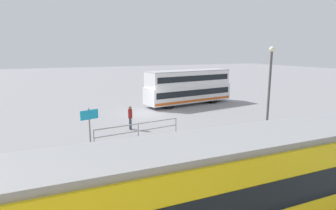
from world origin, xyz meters
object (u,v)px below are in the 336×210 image
at_px(pedestrian_near_railing, 130,116).
at_px(tram_yellow, 182,200).
at_px(street_lamp, 270,84).
at_px(info_sign, 89,119).
at_px(double_decker_bus, 189,87).

bearing_deg(pedestrian_near_railing, tram_yellow, 79.34).
relative_size(tram_yellow, street_lamp, 2.50).
xyz_separation_m(pedestrian_near_railing, info_sign, (3.31, 2.15, 0.57)).
bearing_deg(street_lamp, double_decker_bus, -92.70).
height_order(double_decker_bus, pedestrian_near_railing, double_decker_bus).
relative_size(double_decker_bus, street_lamp, 1.68).
bearing_deg(double_decker_bus, info_sign, 37.50).
height_order(double_decker_bus, street_lamp, street_lamp).
xyz_separation_m(pedestrian_near_railing, street_lamp, (-8.25, 5.47, 2.60)).
bearing_deg(double_decker_bus, street_lamp, 87.30).
distance_m(double_decker_bus, tram_yellow, 23.64).
height_order(tram_yellow, pedestrian_near_railing, tram_yellow).
bearing_deg(tram_yellow, street_lamp, -143.20).
height_order(info_sign, street_lamp, street_lamp).
distance_m(double_decker_bus, info_sign, 15.32).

